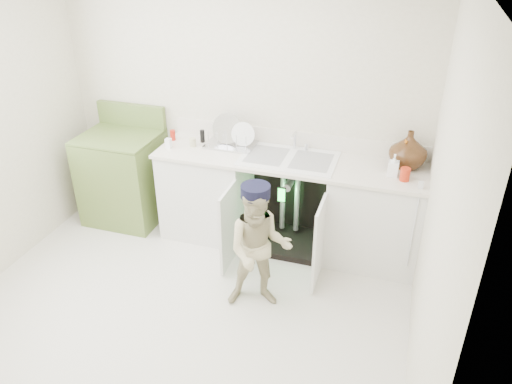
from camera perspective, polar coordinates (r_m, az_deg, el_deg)
ground at (r=4.16m, az=-8.45°, el=-13.39°), size 3.50×3.50×0.00m
room_shell at (r=3.46m, az=-9.92°, el=2.18°), size 6.00×5.50×1.26m
counter_run at (r=4.65m, az=4.03°, el=-0.94°), size 2.44×1.02×1.23m
avocado_stove at (r=5.25m, az=-14.86°, el=1.77°), size 0.74×0.65×1.15m
repair_worker at (r=3.88m, az=0.36°, el=-6.39°), size 0.61×0.83×1.07m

